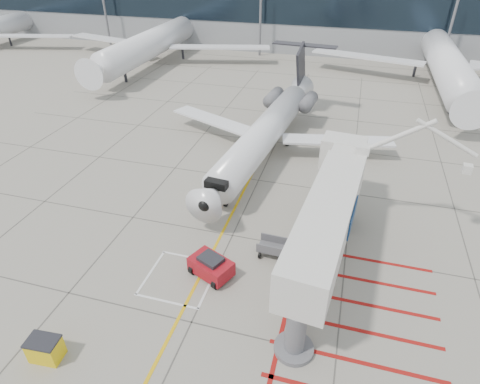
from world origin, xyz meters
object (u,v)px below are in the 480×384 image
(jet_bridge, at_px, (325,228))
(pushback_tug, at_px, (211,266))
(regional_jet, at_px, (258,126))
(spill_bin, at_px, (45,349))

(jet_bridge, height_order, pushback_tug, jet_bridge)
(regional_jet, bearing_deg, jet_bridge, -53.93)
(jet_bridge, distance_m, pushback_tug, 7.48)
(pushback_tug, xyz_separation_m, spill_bin, (-6.14, -7.90, -0.10))
(regional_jet, xyz_separation_m, spill_bin, (-5.48, -22.60, -3.32))
(jet_bridge, height_order, spill_bin, jet_bridge)
(regional_jet, distance_m, spill_bin, 23.49)
(regional_jet, distance_m, pushback_tug, 15.06)
(regional_jet, relative_size, pushback_tug, 11.46)
(pushback_tug, distance_m, spill_bin, 10.01)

